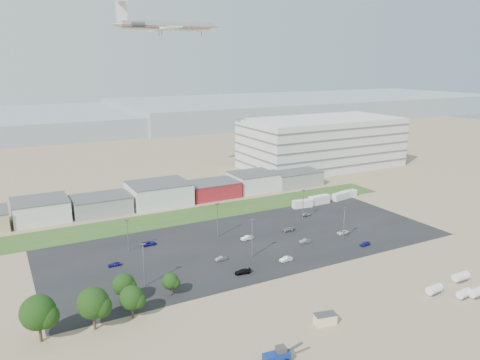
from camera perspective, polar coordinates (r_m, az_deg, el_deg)
ground at (r=124.19m, az=3.67°, el=-10.95°), size 700.00×700.00×0.00m
parking_lot at (r=142.32m, az=1.12°, el=-7.55°), size 120.00×50.00×0.01m
grass_strip at (r=167.42m, az=-5.77°, el=-4.25°), size 160.00×16.00×0.02m
hills_backdrop at (r=424.94m, az=-14.55°, el=7.18°), size 700.00×200.00×9.00m
building_row at (r=178.41m, az=-13.21°, el=-2.06°), size 170.00×20.00×8.00m
parking_garage at (r=245.50m, az=9.93°, el=4.52°), size 80.00×40.00×25.00m
portable_shed at (r=102.16m, az=10.34°, el=-16.34°), size 5.02×3.32×2.33m
telehandler at (r=89.59m, az=4.47°, el=-20.57°), size 8.03×3.37×3.25m
storage_tank_nw at (r=120.85m, az=22.61°, el=-12.18°), size 4.25×2.39×2.45m
storage_tank_ne at (r=129.82m, az=25.31°, el=-10.59°), size 4.32×2.22×2.57m
storage_tank_sw at (r=121.83m, az=25.65°, el=-12.34°), size 3.97×2.29×2.27m
storage_tank_se at (r=123.54m, az=26.99°, el=-12.05°), size 4.33×2.23×2.57m
box_trailer_a at (r=176.10m, az=7.62°, el=-2.88°), size 7.88×3.19×2.88m
box_trailer_b at (r=181.34m, az=9.65°, el=-2.40°), size 8.68×2.98×3.22m
box_trailer_c at (r=188.47m, az=12.11°, el=-1.96°), size 7.70×3.65×2.77m
box_trailer_d at (r=192.34m, az=13.07°, el=-1.67°), size 7.76×3.08×2.84m
tree_far_left at (r=100.78m, az=-23.36°, el=-14.99°), size 7.30×7.30×10.95m
tree_left at (r=101.34m, az=-17.46°, el=-14.48°), size 6.87×6.87×10.31m
tree_mid at (r=103.82m, az=-13.06°, el=-14.08°), size 5.51×5.51×8.26m
tree_right at (r=109.90m, az=-13.98°, el=-12.54°), size 5.37×5.37×8.05m
tree_near at (r=111.64m, az=-8.49°, el=-12.31°), size 4.20×4.20×6.30m
lightpole_front_l at (r=116.05m, az=-11.64°, el=-10.14°), size 1.28×0.54×10.91m
lightpole_front_m at (r=129.82m, az=1.48°, el=-7.14°), size 1.29×0.54×11.00m
lightpole_front_r at (r=145.87m, az=12.56°, el=-5.24°), size 1.19×0.49×10.10m
lightpole_back_l at (r=137.66m, az=-13.52°, el=-6.62°), size 1.11×0.46×9.44m
lightpole_back_m at (r=144.53m, az=-2.78°, el=-4.94°), size 1.27×0.53×10.82m
lightpole_back_r at (r=162.03m, az=7.69°, el=-3.00°), size 1.22×0.51×10.41m
airliner at (r=209.41m, az=-8.84°, el=18.06°), size 49.39×35.32×14.00m
parked_car_0 at (r=151.73m, az=12.41°, el=-6.26°), size 4.25×2.20×1.14m
parked_car_1 at (r=142.70m, az=7.93°, el=-7.37°), size 3.75×1.40×1.22m
parked_car_2 at (r=144.16m, az=14.98°, el=-7.51°), size 3.66×1.76×1.21m
parked_car_3 at (r=121.94m, az=0.33°, el=-11.09°), size 4.41×2.26×1.22m
parked_car_4 at (r=129.60m, az=-2.33°, el=-9.54°), size 3.58×1.45×1.16m
parked_car_5 at (r=130.48m, az=-15.09°, el=-9.88°), size 3.43×1.59×1.14m
parked_car_7 at (r=143.65m, az=0.86°, el=-7.06°), size 4.05×1.70×1.30m
parked_car_8 at (r=166.94m, az=8.08°, el=-4.16°), size 3.49×1.46×1.18m
parked_car_9 at (r=142.11m, az=-11.07°, el=-7.60°), size 4.45×2.10×1.23m
parked_car_10 at (r=113.09m, az=-13.31°, el=-13.65°), size 4.01×1.68×1.16m
parked_car_12 at (r=151.44m, az=5.90°, el=-6.03°), size 3.99×1.65×1.15m
parked_car_13 at (r=129.64m, az=5.65°, el=-9.56°), size 3.94×1.52×1.28m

